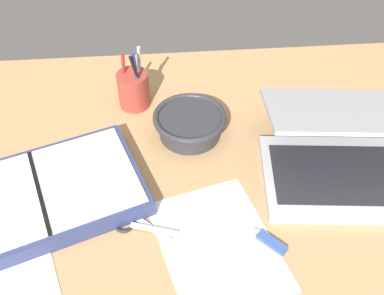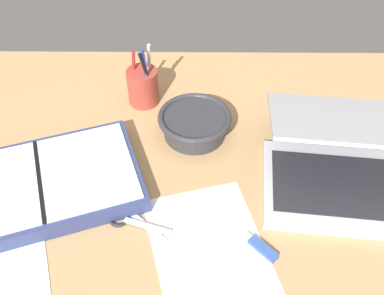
{
  "view_description": "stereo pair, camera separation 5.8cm",
  "coord_description": "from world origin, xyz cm",
  "px_view_note": "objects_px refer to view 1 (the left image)",
  "views": [
    {
      "loc": [
        -5.74,
        -57.82,
        71.58
      ],
      "look_at": [
        -0.48,
        3.73,
        9.0
      ],
      "focal_mm": 40.0,
      "sensor_mm": 36.0,
      "label": 1
    },
    {
      "loc": [
        0.05,
        -58.04,
        71.58
      ],
      "look_at": [
        -0.48,
        3.73,
        9.0
      ],
      "focal_mm": 40.0,
      "sensor_mm": 36.0,
      "label": 2
    }
  ],
  "objects_px": {
    "laptop": "(338,154)",
    "pen_cup": "(134,89)",
    "scissors": "(134,222)",
    "bowl": "(191,123)",
    "planner": "(41,196)"
  },
  "relations": [
    {
      "from": "bowl",
      "to": "planner",
      "type": "relative_size",
      "value": 0.37
    },
    {
      "from": "laptop",
      "to": "scissors",
      "type": "xyz_separation_m",
      "value": [
        -0.43,
        -0.1,
        -0.05
      ]
    },
    {
      "from": "laptop",
      "to": "pen_cup",
      "type": "distance_m",
      "value": 0.5
    },
    {
      "from": "pen_cup",
      "to": "scissors",
      "type": "relative_size",
      "value": 1.31
    },
    {
      "from": "planner",
      "to": "scissors",
      "type": "distance_m",
      "value": 0.2
    },
    {
      "from": "laptop",
      "to": "scissors",
      "type": "height_order",
      "value": "laptop"
    },
    {
      "from": "planner",
      "to": "scissors",
      "type": "relative_size",
      "value": 3.64
    },
    {
      "from": "pen_cup",
      "to": "planner",
      "type": "height_order",
      "value": "pen_cup"
    },
    {
      "from": "bowl",
      "to": "scissors",
      "type": "relative_size",
      "value": 1.35
    },
    {
      "from": "laptop",
      "to": "pen_cup",
      "type": "xyz_separation_m",
      "value": [
        -0.43,
        0.26,
        -0.0
      ]
    },
    {
      "from": "laptop",
      "to": "scissors",
      "type": "distance_m",
      "value": 0.44
    },
    {
      "from": "planner",
      "to": "pen_cup",
      "type": "bearing_deg",
      "value": 38.67
    },
    {
      "from": "laptop",
      "to": "pen_cup",
      "type": "height_order",
      "value": "same"
    },
    {
      "from": "bowl",
      "to": "scissors",
      "type": "xyz_separation_m",
      "value": [
        -0.13,
        -0.24,
        -0.03
      ]
    },
    {
      "from": "laptop",
      "to": "pen_cup",
      "type": "relative_size",
      "value": 2.05
    }
  ]
}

